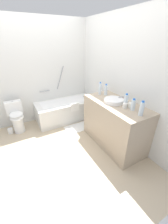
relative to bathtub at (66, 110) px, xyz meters
name	(u,v)px	position (x,y,z in m)	size (l,w,h in m)	color
ground_plane	(58,146)	(-0.57, -0.95, -0.27)	(3.69, 3.69, 0.00)	#C1AD8E
wall_back_tiled	(35,74)	(-0.57, 0.38, 0.92)	(3.09, 0.10, 2.38)	silver
wall_right_mirror	(118,79)	(0.82, -0.95, 0.92)	(0.10, 2.97, 2.38)	silver
bathtub	(66,110)	(0.00, 0.00, 0.00)	(1.49, 0.67, 1.33)	silver
toilet	(16,117)	(-1.18, 0.01, 0.10)	(0.35, 0.48, 0.71)	white
vanity_counter	(114,124)	(0.46, -1.38, 0.18)	(0.62, 1.31, 0.90)	tan
sink_basin	(114,101)	(0.44, -1.33, 0.66)	(0.35, 0.35, 0.07)	white
sink_faucet	(122,98)	(0.64, -1.33, 0.66)	(0.12, 0.15, 0.09)	#B4B4BA
water_bottle_0	(106,90)	(0.54, -0.95, 0.74)	(0.07, 0.07, 0.23)	silver
water_bottle_1	(100,89)	(0.45, -0.86, 0.75)	(0.06, 0.06, 0.26)	silver
water_bottle_2	(133,105)	(0.50, -1.72, 0.72)	(0.07, 0.07, 0.20)	silver
water_bottle_3	(126,100)	(0.50, -1.55, 0.73)	(0.07, 0.07, 0.23)	silver
water_bottle_4	(142,109)	(0.47, -1.91, 0.74)	(0.07, 0.07, 0.24)	silver
drinking_glass_0	(130,105)	(0.53, -1.64, 0.67)	(0.08, 0.08, 0.09)	white
drinking_glass_1	(125,106)	(0.44, -1.61, 0.67)	(0.07, 0.07, 0.08)	white
bath_mat	(79,127)	(0.11, -0.55, -0.27)	(0.67, 0.36, 0.01)	white
toilet_paper_roll	(11,131)	(-1.37, 0.00, -0.21)	(0.11, 0.11, 0.12)	white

